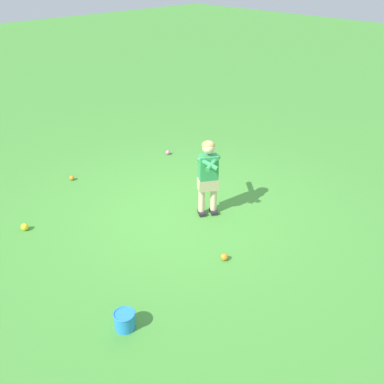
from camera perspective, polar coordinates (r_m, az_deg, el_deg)
name	(u,v)px	position (r m, az deg, el deg)	size (l,w,h in m)	color
ground_plane	(186,214)	(6.20, -0.74, -2.79)	(40.00, 40.00, 0.00)	#479338
child_batter	(208,171)	(5.91, 2.09, 2.69)	(0.55, 0.42, 1.08)	#232328
play_ball_behind_batter	(25,227)	(6.22, -20.73, -4.23)	(0.10, 0.10, 0.10)	yellow
play_ball_near_batter	(168,152)	(8.01, -3.13, 5.11)	(0.08, 0.08, 0.08)	pink
play_ball_center_lawn	(72,178)	(7.34, -15.20, 1.76)	(0.08, 0.08, 0.08)	orange
play_ball_by_bucket	(224,257)	(5.31, 4.20, -8.34)	(0.09, 0.09, 0.09)	orange
toy_bucket	(125,320)	(4.49, -8.67, -16.00)	(0.22, 0.22, 0.19)	#2884DB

